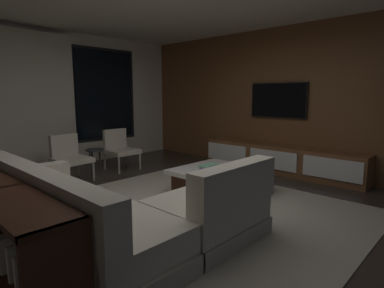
{
  "coord_description": "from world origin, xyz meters",
  "views": [
    {
      "loc": [
        -2.52,
        -2.66,
        1.45
      ],
      "look_at": [
        0.72,
        0.39,
        0.75
      ],
      "focal_mm": 29.4,
      "sensor_mm": 36.0,
      "label": 1
    }
  ],
  "objects": [
    {
      "name": "mounted_tv",
      "position": [
        2.95,
        0.25,
        1.35
      ],
      "size": [
        0.05,
        1.13,
        0.65
      ],
      "color": "black"
    },
    {
      "name": "coffee_table",
      "position": [
        1.05,
        0.15,
        0.19
      ],
      "size": [
        1.16,
        1.16,
        0.36
      ],
      "color": "#3D2013",
      "rests_on": "floor"
    },
    {
      "name": "accent_chair_by_curtain",
      "position": [
        -0.13,
        2.46,
        0.43
      ],
      "size": [
        0.58,
        0.59,
        0.78
      ],
      "color": "#B2ADA0",
      "rests_on": "floor"
    },
    {
      "name": "floor",
      "position": [
        0.0,
        0.0,
        0.0
      ],
      "size": [
        9.2,
        9.2,
        0.0
      ],
      "primitive_type": "plane",
      "color": "#332B26"
    },
    {
      "name": "console_table_behind_couch",
      "position": [
        -1.85,
        0.03,
        0.41
      ],
      "size": [
        0.4,
        2.1,
        0.74
      ],
      "color": "#3D2013",
      "rests_on": "floor"
    },
    {
      "name": "accent_chair_near_window",
      "position": [
        0.93,
        2.54,
        0.43
      ],
      "size": [
        0.55,
        0.57,
        0.78
      ],
      "color": "#B2ADA0",
      "rests_on": "floor"
    },
    {
      "name": "back_wall_with_window",
      "position": [
        -0.06,
        3.62,
        1.34
      ],
      "size": [
        6.6,
        0.3,
        2.7
      ],
      "color": "silver",
      "rests_on": "floor"
    },
    {
      "name": "media_console",
      "position": [
        2.77,
        0.05,
        0.25
      ],
      "size": [
        0.46,
        3.1,
        0.52
      ],
      "color": "brown",
      "rests_on": "floor"
    },
    {
      "name": "media_wall",
      "position": [
        3.06,
        0.0,
        1.35
      ],
      "size": [
        0.12,
        7.8,
        2.7
      ],
      "color": "brown",
      "rests_on": "floor"
    },
    {
      "name": "sectional_couch",
      "position": [
        -0.93,
        -0.1,
        0.29
      ],
      "size": [
        1.98,
        2.5,
        0.82
      ],
      "color": "#B1A997",
      "rests_on": "floor"
    },
    {
      "name": "book_stack_on_coffee_table",
      "position": [
        0.91,
        0.22,
        0.4
      ],
      "size": [
        0.27,
        0.21,
        0.08
      ],
      "color": "#8DA73D",
      "rests_on": "coffee_table"
    },
    {
      "name": "side_stool",
      "position": [
        0.4,
        2.56,
        0.37
      ],
      "size": [
        0.32,
        0.32,
        0.46
      ],
      "color": "#333338",
      "rests_on": "floor"
    },
    {
      "name": "area_rug",
      "position": [
        0.35,
        -0.1,
        0.01
      ],
      "size": [
        3.2,
        3.8,
        0.01
      ],
      "primitive_type": "cube",
      "color": "#ADA391",
      "rests_on": "floor"
    }
  ]
}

